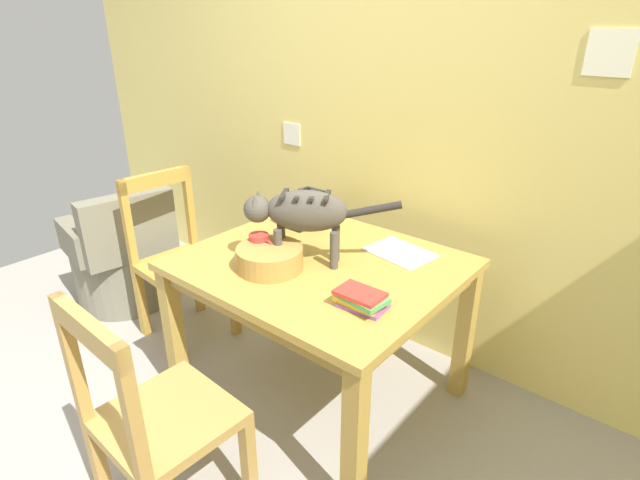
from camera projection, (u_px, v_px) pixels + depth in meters
wall_rear at (395, 115)px, 2.54m from camera, size 5.21×0.11×2.50m
dining_table at (320, 278)px, 2.22m from camera, size 1.14×0.98×0.73m
cat at (301, 213)px, 2.08m from camera, size 0.57×0.40×0.33m
saucer_bowl at (260, 257)px, 2.19m from camera, size 0.22×0.22×0.03m
coffee_mug at (260, 244)px, 2.16m from camera, size 0.13×0.09×0.09m
magazine at (400, 252)px, 2.26m from camera, size 0.32×0.26×0.01m
book_stack at (362, 299)px, 1.82m from camera, size 0.20×0.14×0.07m
wicker_basket at (270, 258)px, 2.10m from camera, size 0.28×0.28×0.10m
toaster at (304, 209)px, 2.54m from camera, size 0.12×0.20×0.18m
wooden_chair_near at (156, 421)px, 1.68m from camera, size 0.44×0.44×0.94m
wooden_chair_far at (179, 261)px, 2.79m from camera, size 0.45×0.45×0.94m
wicker_armchair at (124, 262)px, 3.19m from camera, size 0.64×0.67×0.78m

